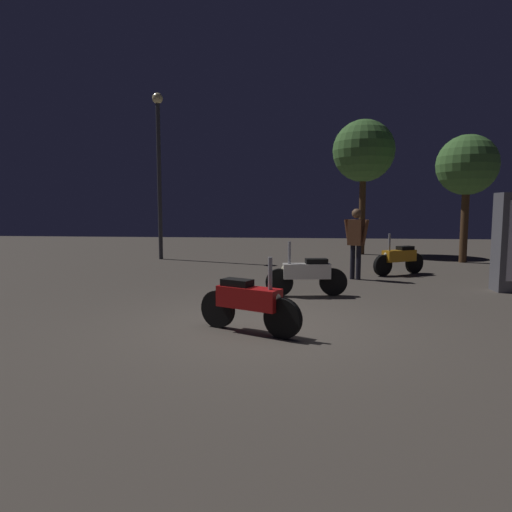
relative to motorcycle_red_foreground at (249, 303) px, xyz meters
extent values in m
plane|color=#4C443D|center=(0.24, 0.38, -0.44)|extent=(40.00, 40.00, 0.00)
cylinder|color=black|center=(-0.49, 0.24, -0.16)|extent=(0.55, 0.34, 0.56)
cylinder|color=black|center=(0.50, -0.24, -0.16)|extent=(0.55, 0.34, 0.56)
cube|color=#B71414|center=(0.00, 0.00, 0.07)|extent=(0.99, 0.69, 0.30)
cube|color=black|center=(-0.18, 0.09, 0.27)|extent=(0.50, 0.41, 0.10)
cylinder|color=gray|center=(0.32, -0.16, 0.45)|extent=(0.08, 0.08, 0.45)
sphere|color=#F2EABF|center=(0.41, -0.20, 0.12)|extent=(0.12, 0.12, 0.12)
cylinder|color=black|center=(1.39, 2.90, -0.16)|extent=(0.57, 0.18, 0.56)
cylinder|color=black|center=(0.30, 2.75, -0.16)|extent=(0.57, 0.18, 0.56)
cube|color=beige|center=(0.84, 2.82, 0.07)|extent=(0.98, 0.43, 0.30)
cube|color=black|center=(1.04, 2.85, 0.27)|extent=(0.47, 0.30, 0.10)
cylinder|color=gray|center=(0.50, 2.77, 0.45)|extent=(0.07, 0.07, 0.45)
sphere|color=#F2EABF|center=(0.40, 2.76, 0.12)|extent=(0.12, 0.12, 0.12)
cylinder|color=black|center=(3.80, 6.30, -0.16)|extent=(0.53, 0.38, 0.56)
cylinder|color=black|center=(2.86, 5.72, -0.16)|extent=(0.53, 0.38, 0.56)
cube|color=orange|center=(3.33, 6.01, 0.07)|extent=(0.97, 0.75, 0.30)
cube|color=black|center=(3.50, 6.11, 0.27)|extent=(0.50, 0.43, 0.10)
cylinder|color=gray|center=(3.03, 5.83, 0.45)|extent=(0.08, 0.08, 0.45)
sphere|color=#F2EABF|center=(2.94, 5.77, 0.12)|extent=(0.12, 0.12, 0.12)
cylinder|color=black|center=(2.15, 5.04, -0.01)|extent=(0.12, 0.12, 0.86)
cylinder|color=black|center=(2.01, 5.13, -0.01)|extent=(0.12, 0.12, 0.86)
cube|color=#59331E|center=(2.08, 5.08, 0.74)|extent=(0.43, 0.40, 0.64)
sphere|color=brown|center=(2.08, 5.08, 1.20)|extent=(0.24, 0.24, 0.24)
cylinder|color=#59331E|center=(2.28, 4.95, 0.77)|extent=(0.21, 0.18, 0.58)
cylinder|color=#59331E|center=(1.88, 5.22, 0.77)|extent=(0.21, 0.18, 0.58)
cylinder|color=#38383D|center=(-4.15, 8.95, 2.21)|extent=(0.14, 0.14, 5.30)
sphere|color=#F9E59E|center=(-4.15, 8.95, 5.00)|extent=(0.36, 0.36, 0.36)
cylinder|color=#4C331E|center=(5.99, 9.03, 0.80)|extent=(0.24, 0.24, 2.47)
sphere|color=#477A38|center=(5.99, 9.03, 2.71)|extent=(1.92, 1.92, 1.92)
cylinder|color=#4C331E|center=(3.01, 11.33, 1.11)|extent=(0.24, 0.24, 3.10)
sphere|color=#477A38|center=(3.01, 11.33, 3.47)|extent=(2.31, 2.31, 2.31)
camera|label=1|loc=(0.76, -6.29, 1.35)|focal=31.74mm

